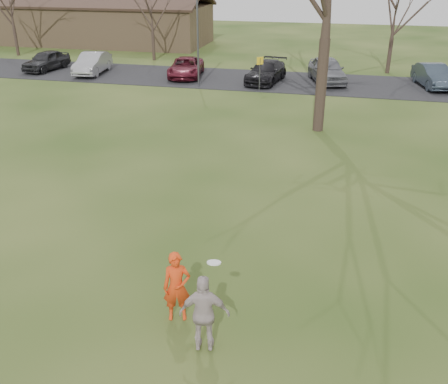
{
  "coord_description": "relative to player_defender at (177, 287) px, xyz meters",
  "views": [
    {
      "loc": [
        2.88,
        -8.3,
        7.36
      ],
      "look_at": [
        0.0,
        4.0,
        1.5
      ],
      "focal_mm": 40.25,
      "sensor_mm": 36.0,
      "label": 1
    }
  ],
  "objects": [
    {
      "name": "car_5",
      "position": [
        8.66,
        25.18,
        -0.1
      ],
      "size": [
        2.34,
        4.45,
        1.4
      ],
      "primitive_type": "imported",
      "rotation": [
        0.0,
        0.0,
        0.21
      ],
      "color": "#2C3642",
      "rests_on": "parking_strip"
    },
    {
      "name": "catching_play",
      "position": [
        0.86,
        -0.86,
        0.1
      ],
      "size": [
        1.08,
        0.6,
        2.17
      ],
      "color": "#BAA9A7",
      "rests_on": "ground"
    },
    {
      "name": "car_2",
      "position": [
        -7.37,
        24.56,
        -0.16
      ],
      "size": [
        2.82,
        4.84,
        1.27
      ],
      "primitive_type": "imported",
      "rotation": [
        0.0,
        0.0,
        0.16
      ],
      "color": "#5B1523",
      "rests_on": "parking_strip"
    },
    {
      "name": "lamp_post",
      "position": [
        -5.8,
        22.17,
        3.13
      ],
      "size": [
        0.34,
        0.34,
        6.27
      ],
      "color": "#47474C",
      "rests_on": "ground"
    },
    {
      "name": "car_4",
      "position": [
        2.1,
        25.1,
        -0.01
      ],
      "size": [
        3.07,
        4.98,
        1.58
      ],
      "primitive_type": "imported",
      "rotation": [
        0.0,
        0.0,
        0.28
      ],
      "color": "slate",
      "rests_on": "parking_strip"
    },
    {
      "name": "car_3",
      "position": [
        -1.78,
        24.18,
        -0.13
      ],
      "size": [
        2.5,
        4.81,
        1.33
      ],
      "primitive_type": "imported",
      "rotation": [
        0.0,
        0.0,
        -0.14
      ],
      "color": "black",
      "rests_on": "parking_strip"
    },
    {
      "name": "car_0",
      "position": [
        -17.92,
        24.43,
        -0.11
      ],
      "size": [
        2.13,
        4.23,
        1.38
      ],
      "primitive_type": "imported",
      "rotation": [
        0.0,
        0.0,
        -0.13
      ],
      "color": "#242426",
      "rests_on": "parking_strip"
    },
    {
      "name": "parking_strip",
      "position": [
        0.2,
        24.67,
        -0.82
      ],
      "size": [
        62.0,
        6.5,
        0.04
      ],
      "primitive_type": "cube",
      "color": "black",
      "rests_on": "ground"
    },
    {
      "name": "car_1",
      "position": [
        -14.1,
        24.1,
        -0.08
      ],
      "size": [
        2.0,
        4.49,
        1.43
      ],
      "primitive_type": "imported",
      "rotation": [
        0.0,
        0.0,
        0.11
      ],
      "color": "#97969B",
      "rests_on": "parking_strip"
    },
    {
      "name": "small_tree_row",
      "position": [
        4.59,
        29.73,
        3.06
      ],
      "size": [
        55.0,
        5.9,
        8.5
      ],
      "color": "#352821",
      "rests_on": "ground"
    },
    {
      "name": "building",
      "position": [
        -19.8,
        37.67,
        1.1
      ],
      "size": [
        20.6,
        8.5,
        5.14
      ],
      "color": "#8C6D4C",
      "rests_on": "ground"
    },
    {
      "name": "player_defender",
      "position": [
        0.0,
        0.0,
        0.0
      ],
      "size": [
        0.7,
        0.57,
        1.67
      ],
      "primitive_type": "imported",
      "rotation": [
        0.0,
        0.0,
        0.31
      ],
      "color": "red",
      "rests_on": "ground"
    },
    {
      "name": "sign_yellow",
      "position": [
        -1.8,
        21.67,
        0.61
      ],
      "size": [
        0.35,
        0.35,
        2.08
      ],
      "color": "#47474C",
      "rests_on": "ground"
    },
    {
      "name": "ground",
      "position": [
        0.2,
        -0.33,
        -0.84
      ],
      "size": [
        120.0,
        120.0,
        0.0
      ],
      "primitive_type": "plane",
      "color": "#1E380F",
      "rests_on": "ground"
    }
  ]
}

